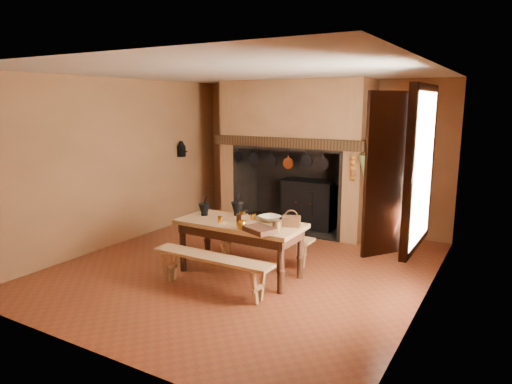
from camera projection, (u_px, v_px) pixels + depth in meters
floor at (245, 267)px, 6.75m from camera, size 5.50×5.50×0.00m
ceiling at (244, 72)px, 6.22m from camera, size 5.50×5.50×0.00m
back_wall at (319, 155)px, 8.82m from camera, size 5.00×0.02×2.80m
wall_left at (119, 162)px, 7.72m from camera, size 0.02×5.50×2.80m
wall_right at (429, 190)px, 5.25m from camera, size 0.02×5.50×2.80m
wall_front at (87, 213)px, 4.15m from camera, size 5.00×0.02×2.80m
chimney_breast at (296, 134)px, 8.51m from camera, size 2.95×0.96×2.80m
iron_range at (310, 204)px, 8.76m from camera, size 1.12×0.55×1.60m
hearth_pans at (258, 219)px, 9.14m from camera, size 0.51×0.62×0.20m
hanging_pans at (281, 161)px, 8.20m from camera, size 1.92×0.29×0.27m
onion_string at (353, 168)px, 7.52m from camera, size 0.12×0.10×0.46m
herb_bunch at (364, 166)px, 7.42m from camera, size 0.20×0.20×0.35m
window at (410, 167)px, 4.93m from camera, size 0.39×1.75×1.76m
wall_coffee_mill at (181, 148)px, 8.97m from camera, size 0.23×0.16×0.31m
work_table at (240, 230)px, 6.34m from camera, size 1.77×0.79×0.77m
bench_front at (212, 265)px, 5.81m from camera, size 1.69×0.30×0.48m
bench_back at (262, 240)px, 6.92m from camera, size 1.63×0.29×0.46m
mortar_large at (238, 208)px, 6.65m from camera, size 0.19×0.19×0.33m
mortar_small at (204, 209)px, 6.66m from camera, size 0.17×0.17×0.29m
coffee_grinder at (242, 217)px, 6.29m from camera, size 0.17×0.15×0.18m
brass_mug_a at (220, 219)px, 6.26m from camera, size 0.09×0.09×0.09m
brass_mug_b at (253, 217)px, 6.42m from camera, size 0.08×0.08×0.08m
mixing_bowl at (270, 218)px, 6.36m from camera, size 0.37×0.37×0.07m
stoneware_crock at (277, 226)px, 5.85m from camera, size 0.14×0.14×0.14m
glass_jar at (275, 225)px, 5.89m from camera, size 0.09×0.09×0.13m
wicker_basket at (291, 221)px, 6.09m from camera, size 0.27×0.23×0.22m
wooden_tray at (260, 230)px, 5.80m from camera, size 0.47×0.41×0.07m
brass_cup at (242, 225)px, 5.93m from camera, size 0.15×0.15×0.11m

